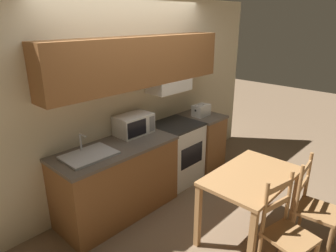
{
  "coord_description": "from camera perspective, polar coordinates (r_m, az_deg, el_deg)",
  "views": [
    {
      "loc": [
        -2.46,
        -2.93,
        2.29
      ],
      "look_at": [
        0.05,
        -0.57,
        1.04
      ],
      "focal_mm": 32.0,
      "sensor_mm": 36.0,
      "label": 1
    }
  ],
  "objects": [
    {
      "name": "ground_plane",
      "position": [
        4.46,
        -5.85,
        -11.05
      ],
      "size": [
        16.0,
        16.0,
        0.0
      ],
      "primitive_type": "plane",
      "color": "#7F664C"
    },
    {
      "name": "wall_back",
      "position": [
        3.88,
        -5.89,
        8.04
      ],
      "size": [
        5.03,
        0.38,
        2.55
      ],
      "color": "beige",
      "rests_on": "ground_plane"
    },
    {
      "name": "lower_counter_main",
      "position": [
        3.72,
        -9.61,
        -10.13
      ],
      "size": [
        1.5,
        0.65,
        0.89
      ],
      "color": "brown",
      "rests_on": "ground_plane"
    },
    {
      "name": "lower_counter_right_stub",
      "position": [
        4.77,
        6.27,
        -2.93
      ],
      "size": [
        0.5,
        0.65,
        0.89
      ],
      "color": "brown",
      "rests_on": "ground_plane"
    },
    {
      "name": "stove_range",
      "position": [
        4.37,
        1.5,
        -5.04
      ],
      "size": [
        0.64,
        0.6,
        0.89
      ],
      "color": "white",
      "rests_on": "ground_plane"
    },
    {
      "name": "microwave",
      "position": [
        3.82,
        -6.53,
        0.31
      ],
      "size": [
        0.47,
        0.3,
        0.25
      ],
      "color": "white",
      "rests_on": "lower_counter_main"
    },
    {
      "name": "toaster",
      "position": [
        4.56,
        6.34,
        3.03
      ],
      "size": [
        0.28,
        0.17,
        0.17
      ],
      "color": "white",
      "rests_on": "lower_counter_right_stub"
    },
    {
      "name": "sink_basin",
      "position": [
        3.34,
        -14.82,
        -5.32
      ],
      "size": [
        0.55,
        0.39,
        0.23
      ],
      "color": "#B7BABF",
      "rests_on": "lower_counter_main"
    },
    {
      "name": "dining_table",
      "position": [
        3.3,
        15.55,
        -10.67
      ],
      "size": [
        1.07,
        0.68,
        0.76
      ],
      "color": "#B27F4C",
      "rests_on": "ground_plane"
    },
    {
      "name": "chair_left_of_table",
      "position": [
        3.05,
        21.58,
        -18.47
      ],
      "size": [
        0.45,
        0.45,
        0.98
      ],
      "rotation": [
        0.0,
        0.0,
        -0.21
      ],
      "color": "#B27F4C",
      "rests_on": "ground_plane"
    },
    {
      "name": "chair_right_of_table",
      "position": [
        3.49,
        25.96,
        -13.85
      ],
      "size": [
        0.42,
        0.42,
        0.98
      ],
      "rotation": [
        0.0,
        0.0,
        0.11
      ],
      "color": "#B27F4C",
      "rests_on": "ground_plane"
    }
  ]
}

